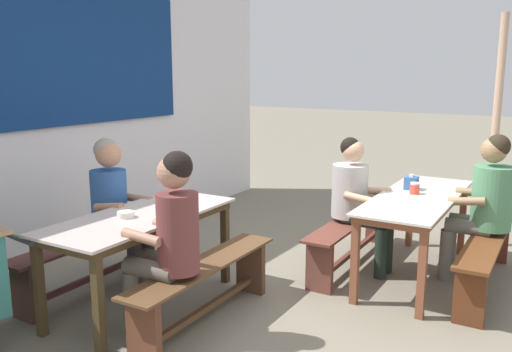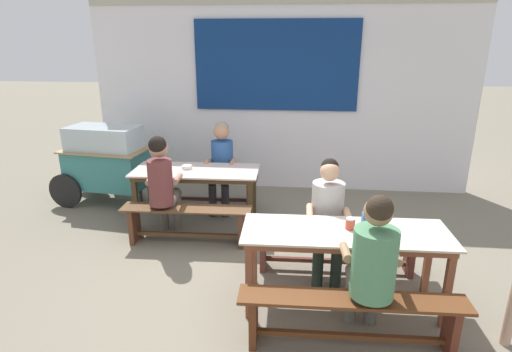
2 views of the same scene
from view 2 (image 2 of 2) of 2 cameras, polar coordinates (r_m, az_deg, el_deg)
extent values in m
plane|color=slate|center=(4.63, 1.45, -12.94)|extent=(40.00, 40.00, 0.00)
cube|color=white|center=(6.84, 3.52, 10.19)|extent=(6.07, 0.12, 2.89)
cube|color=navy|center=(6.70, 2.76, 14.83)|extent=(2.55, 0.03, 1.38)
cube|color=beige|center=(5.55, -8.22, 0.75)|extent=(1.67, 0.75, 0.02)
cube|color=#45351F|center=(5.56, -8.20, 0.36)|extent=(1.58, 0.69, 0.06)
cube|color=#45351F|center=(5.84, -0.29, -2.40)|extent=(0.06, 0.06, 0.68)
cube|color=#45351F|center=(5.30, -0.82, -4.61)|extent=(0.06, 0.06, 0.68)
cube|color=#45351F|center=(6.14, -14.25, -1.94)|extent=(0.06, 0.06, 0.68)
cube|color=#45351F|center=(5.63, -16.09, -3.97)|extent=(0.06, 0.06, 0.68)
cube|color=beige|center=(3.86, 12.15, -7.45)|extent=(1.87, 0.70, 0.02)
cube|color=brown|center=(3.87, 12.11, -7.97)|extent=(1.79, 0.64, 0.06)
cube|color=brown|center=(4.46, 22.43, -10.71)|extent=(0.06, 0.06, 0.68)
cube|color=brown|center=(4.03, 24.65, -14.27)|extent=(0.06, 0.06, 0.68)
cube|color=brown|center=(4.26, -0.27, -10.65)|extent=(0.06, 0.06, 0.68)
cube|color=brown|center=(3.80, -0.97, -14.48)|extent=(0.06, 0.06, 0.68)
cube|color=#532C26|center=(6.19, -6.92, -0.18)|extent=(1.54, 0.32, 0.02)
cube|color=#5A311E|center=(6.18, -0.92, -2.39)|extent=(0.07, 0.23, 0.45)
cube|color=#503128|center=(6.43, -12.52, -2.01)|extent=(0.07, 0.23, 0.45)
cube|color=#532C26|center=(6.31, -6.80, -3.16)|extent=(1.26, 0.08, 0.04)
cube|color=brown|center=(5.10, -9.52, -4.41)|extent=(1.58, 0.34, 0.02)
cube|color=brown|center=(5.08, -2.01, -7.14)|extent=(0.07, 0.25, 0.45)
cube|color=brown|center=(5.38, -16.33, -6.38)|extent=(0.07, 0.25, 0.45)
cube|color=brown|center=(5.24, -9.32, -7.91)|extent=(1.29, 0.08, 0.04)
cube|color=brown|center=(4.52, 10.98, -7.54)|extent=(1.80, 0.32, 0.02)
cube|color=brown|center=(4.78, 20.26, -10.07)|extent=(0.07, 0.23, 0.45)
cube|color=brown|center=(4.60, 0.98, -9.96)|extent=(0.07, 0.23, 0.45)
cube|color=brown|center=(4.68, 10.72, -11.36)|extent=(1.52, 0.08, 0.04)
cube|color=#5D3318|center=(3.49, 13.06, -16.14)|extent=(1.81, 0.31, 0.03)
cube|color=brown|center=(3.82, 25.09, -18.52)|extent=(0.07, 0.22, 0.44)
cube|color=#592D17|center=(3.59, -0.35, -19.04)|extent=(0.07, 0.22, 0.44)
cube|color=#5D3318|center=(3.69, 12.65, -20.57)|extent=(1.52, 0.08, 0.04)
cube|color=teal|center=(6.67, -19.63, 0.97)|extent=(1.21, 0.75, 0.57)
cube|color=silver|center=(6.56, -20.06, 4.83)|extent=(1.08, 0.67, 0.36)
cube|color=#A58457|center=(6.60, -19.90, 3.42)|extent=(1.29, 0.84, 0.02)
cylinder|color=black|center=(7.30, -21.49, -0.12)|extent=(0.52, 0.11, 0.52)
cylinder|color=black|center=(6.78, -24.62, -1.88)|extent=(0.52, 0.11, 0.52)
cylinder|color=#333333|center=(6.55, -15.45, -2.74)|extent=(0.05, 0.05, 0.26)
cylinder|color=#3F3F3F|center=(6.26, -13.95, 2.04)|extent=(0.11, 0.62, 0.04)
cylinder|color=#636158|center=(3.92, 15.52, -15.99)|extent=(0.11, 0.11, 0.47)
cylinder|color=#636158|center=(3.89, 12.81, -16.06)|extent=(0.11, 0.11, 0.47)
cylinder|color=#636158|center=(3.63, 16.39, -13.73)|extent=(0.14, 0.38, 0.13)
cylinder|color=#636158|center=(3.60, 13.51, -13.79)|extent=(0.14, 0.38, 0.13)
cylinder|color=#4D845C|center=(3.34, 15.83, -11.39)|extent=(0.34, 0.34, 0.55)
sphere|color=#92704D|center=(3.18, 16.40, -4.69)|extent=(0.22, 0.22, 0.22)
sphere|color=#2D2319|center=(3.14, 16.56, -4.26)|extent=(0.20, 0.20, 0.20)
cylinder|color=#92704D|center=(3.54, 18.32, -10.09)|extent=(0.08, 0.30, 0.07)
cylinder|color=#92704D|center=(3.47, 12.14, -10.15)|extent=(0.08, 0.31, 0.11)
cylinder|color=black|center=(4.30, 8.44, -12.22)|extent=(0.11, 0.11, 0.47)
cylinder|color=black|center=(4.31, 10.88, -12.26)|extent=(0.11, 0.11, 0.47)
cylinder|color=black|center=(4.32, 8.53, -7.77)|extent=(0.13, 0.39, 0.13)
cylinder|color=black|center=(4.33, 10.93, -7.83)|extent=(0.13, 0.39, 0.13)
cylinder|color=#B7B2B0|center=(4.39, 9.77, -4.00)|extent=(0.33, 0.33, 0.50)
sphere|color=tan|center=(4.24, 10.05, 0.63)|extent=(0.20, 0.20, 0.20)
sphere|color=black|center=(4.26, 10.06, 1.19)|extent=(0.18, 0.18, 0.18)
cylinder|color=tan|center=(4.22, 7.36, -5.03)|extent=(0.07, 0.31, 0.10)
cylinder|color=tan|center=(4.25, 12.42, -5.17)|extent=(0.07, 0.31, 0.10)
cylinder|color=#27252B|center=(5.92, -5.94, -3.33)|extent=(0.11, 0.11, 0.47)
cylinder|color=#27252B|center=(5.89, -4.21, -3.40)|extent=(0.11, 0.11, 0.47)
cylinder|color=#27252B|center=(5.98, -5.70, -0.19)|extent=(0.14, 0.39, 0.13)
cylinder|color=#27252B|center=(5.95, -4.00, -0.24)|extent=(0.14, 0.39, 0.13)
cylinder|color=#2D5699|center=(6.06, -4.63, 2.48)|extent=(0.31, 0.31, 0.50)
sphere|color=tan|center=(5.95, -4.76, 6.07)|extent=(0.22, 0.22, 0.22)
sphere|color=gray|center=(5.97, -4.72, 6.50)|extent=(0.20, 0.20, 0.20)
cylinder|color=tan|center=(5.93, -6.60, 1.91)|extent=(0.07, 0.31, 0.11)
cylinder|color=tan|center=(5.87, -3.22, 1.83)|extent=(0.07, 0.30, 0.07)
cylinder|color=#625B4F|center=(5.56, -10.68, -5.02)|extent=(0.11, 0.11, 0.47)
cylinder|color=#625B4F|center=(5.60, -12.48, -4.96)|extent=(0.11, 0.11, 0.47)
cylinder|color=#625B4F|center=(5.29, -11.28, -2.95)|extent=(0.16, 0.41, 0.13)
cylinder|color=#625B4F|center=(5.34, -13.16, -2.90)|extent=(0.16, 0.41, 0.13)
cylinder|color=brown|center=(5.06, -12.92, -0.86)|extent=(0.29, 0.29, 0.55)
sphere|color=#AC7860|center=(4.96, -13.20, 3.79)|extent=(0.23, 0.23, 0.23)
sphere|color=black|center=(4.92, -13.32, 4.15)|extent=(0.21, 0.21, 0.21)
cylinder|color=#AC7860|center=(5.19, -10.66, -0.37)|extent=(0.09, 0.31, 0.08)
cylinder|color=#AC7860|center=(5.27, -14.13, -0.32)|extent=(0.09, 0.31, 0.09)
cube|color=#335B9A|center=(3.97, 15.24, -5.82)|extent=(0.13, 0.11, 0.12)
cube|color=white|center=(3.94, 15.32, -4.87)|extent=(0.05, 0.03, 0.02)
cylinder|color=#D64735|center=(3.88, 12.75, -6.46)|extent=(0.09, 0.09, 0.09)
cylinder|color=white|center=(3.86, 12.80, -5.75)|extent=(0.08, 0.08, 0.02)
cylinder|color=silver|center=(5.60, -9.42, 1.22)|extent=(0.13, 0.13, 0.05)
camera|label=1|loc=(4.86, -56.05, 3.94)|focal=37.47mm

